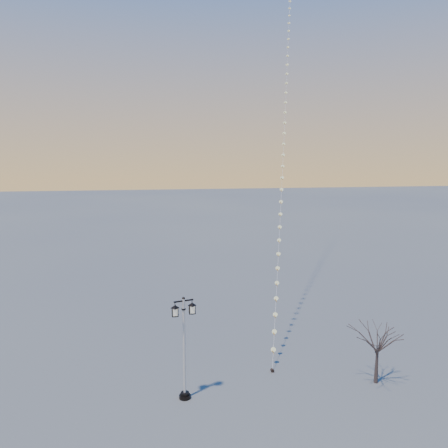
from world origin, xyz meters
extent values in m
plane|color=#5A5D5B|center=(0.00, 0.00, 0.00)|extent=(300.00, 300.00, 0.00)
cylinder|color=black|center=(-3.22, 0.22, 0.09)|extent=(0.61, 0.61, 0.17)
cylinder|color=black|center=(-3.22, 0.22, 0.25)|extent=(0.44, 0.44, 0.15)
cylinder|color=beige|center=(-3.22, 0.22, 2.88)|extent=(0.14, 0.14, 5.11)
cylinder|color=black|center=(-3.22, 0.22, 4.84)|extent=(0.22, 0.22, 0.07)
cube|color=black|center=(-3.22, 0.22, 5.28)|extent=(1.02, 0.32, 0.07)
sphere|color=black|center=(-3.22, 0.22, 5.41)|extent=(0.15, 0.15, 0.15)
pyramid|color=black|center=(-3.67, 0.10, 5.11)|extent=(0.48, 0.48, 0.15)
cube|color=beige|center=(-3.67, 0.10, 4.78)|extent=(0.28, 0.28, 0.37)
cube|color=black|center=(-3.67, 0.10, 4.57)|extent=(0.33, 0.33, 0.04)
pyramid|color=black|center=(-2.78, 0.34, 5.11)|extent=(0.48, 0.48, 0.15)
cube|color=beige|center=(-2.78, 0.34, 4.78)|extent=(0.28, 0.28, 0.37)
cube|color=black|center=(-2.78, 0.34, 4.57)|extent=(0.33, 0.33, 0.04)
cone|color=#362A26|center=(7.40, -0.04, 0.98)|extent=(0.23, 0.23, 1.95)
cylinder|color=black|center=(2.07, 2.16, 0.10)|extent=(0.20, 0.20, 0.20)
cylinder|color=black|center=(2.07, 2.16, 0.12)|extent=(0.03, 0.03, 0.25)
cone|color=orange|center=(7.40, 17.55, 15.42)|extent=(0.08, 0.08, 0.28)
cylinder|color=white|center=(2.07, 2.16, 0.59)|extent=(0.02, 0.02, 0.79)
camera|label=1|loc=(-4.96, -21.16, 12.46)|focal=35.38mm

